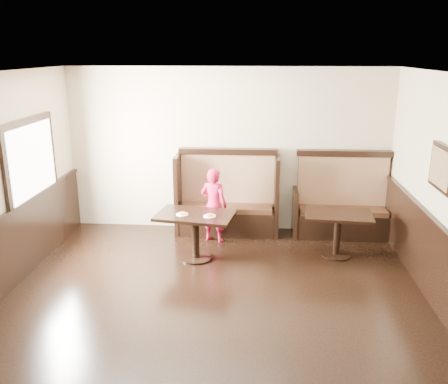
# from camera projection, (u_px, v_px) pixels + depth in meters

# --- Properties ---
(ground) EXTENTS (7.00, 7.00, 0.00)m
(ground) POSITION_uv_depth(u_px,v_px,m) (207.00, 341.00, 5.17)
(ground) COLOR black
(ground) RESTS_ON ground
(room_shell) EXTENTS (7.00, 7.00, 7.00)m
(room_shell) POSITION_uv_depth(u_px,v_px,m) (183.00, 273.00, 5.27)
(room_shell) COLOR #BFAC8A
(room_shell) RESTS_ON ground
(booth_main) EXTENTS (1.75, 0.72, 1.45)m
(booth_main) POSITION_uv_depth(u_px,v_px,m) (227.00, 203.00, 8.17)
(booth_main) COLOR black
(booth_main) RESTS_ON ground
(booth_neighbor) EXTENTS (1.65, 0.72, 1.45)m
(booth_neighbor) POSITION_uv_depth(u_px,v_px,m) (342.00, 208.00, 8.05)
(booth_neighbor) COLOR black
(booth_neighbor) RESTS_ON ground
(table_main) EXTENTS (1.23, 0.88, 0.72)m
(table_main) POSITION_uv_depth(u_px,v_px,m) (195.00, 225.00, 7.07)
(table_main) COLOR black
(table_main) RESTS_ON ground
(table_neighbor) EXTENTS (1.04, 0.73, 0.69)m
(table_neighbor) POSITION_uv_depth(u_px,v_px,m) (338.00, 224.00, 7.19)
(table_neighbor) COLOR black
(table_neighbor) RESTS_ON ground
(child) EXTENTS (0.53, 0.43, 1.24)m
(child) POSITION_uv_depth(u_px,v_px,m) (214.00, 205.00, 7.73)
(child) COLOR #B01237
(child) RESTS_ON ground
(pizza_plate_left) EXTENTS (0.18, 0.18, 0.03)m
(pizza_plate_left) POSITION_uv_depth(u_px,v_px,m) (182.00, 214.00, 6.98)
(pizza_plate_left) COLOR white
(pizza_plate_left) RESTS_ON table_main
(pizza_plate_right) EXTENTS (0.18, 0.18, 0.03)m
(pizza_plate_right) POSITION_uv_depth(u_px,v_px,m) (210.00, 216.00, 6.91)
(pizza_plate_right) COLOR white
(pizza_plate_right) RESTS_ON table_main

